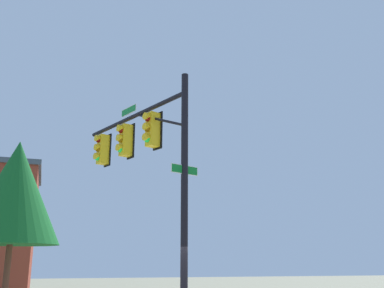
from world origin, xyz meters
TOP-DOWN VIEW (x-y plane):
  - signal_pole_assembly at (2.02, 0.80)m, footprint 5.54×2.56m
  - tree_near at (8.85, 4.91)m, footprint 4.03×4.03m

SIDE VIEW (x-z plane):
  - tree_near at x=8.85m, z-range 1.41..8.73m
  - signal_pole_assembly at x=2.02m, z-range 1.68..9.17m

